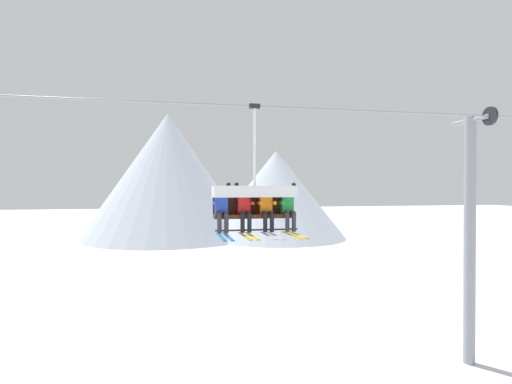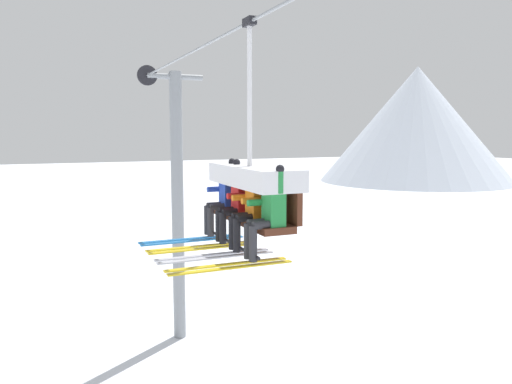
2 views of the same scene
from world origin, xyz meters
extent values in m
cone|color=silver|center=(-42.21, 39.95, 7.17)|extent=(23.63, 23.63, 14.34)
cylinder|color=gray|center=(-6.55, 0.00, 3.96)|extent=(0.36, 0.36, 7.92)
cylinder|color=gray|center=(-6.55, 0.00, 7.77)|extent=(0.16, 1.60, 0.16)
cylinder|color=black|center=(-6.55, -0.80, 7.77)|extent=(0.08, 0.56, 0.56)
cylinder|color=gray|center=(0.75, -0.80, 7.77)|extent=(16.59, 0.05, 0.05)
cube|color=#512819|center=(0.87, -0.80, 4.88)|extent=(2.14, 0.48, 0.10)
cube|color=#512819|center=(0.87, -0.52, 5.15)|extent=(2.14, 0.08, 0.45)
cube|color=silver|center=(0.87, -0.74, 5.53)|extent=(2.18, 0.68, 0.30)
cylinder|color=black|center=(0.87, -1.12, 4.55)|extent=(2.14, 0.04, 0.04)
cylinder|color=silver|center=(0.87, -0.80, 6.70)|extent=(0.07, 0.07, 2.04)
cube|color=black|center=(0.87, -0.80, 7.77)|extent=(0.28, 0.12, 0.12)
cube|color=#2847B7|center=(-0.02, -0.82, 5.19)|extent=(0.32, 0.22, 0.52)
sphere|color=#284C93|center=(-0.02, -0.82, 5.55)|extent=(0.22, 0.22, 0.22)
ellipsoid|color=black|center=(-0.02, -0.92, 5.55)|extent=(0.17, 0.04, 0.08)
cylinder|color=#2D2D33|center=(-0.10, -0.99, 4.97)|extent=(0.11, 0.34, 0.11)
cylinder|color=#2D2D33|center=(0.07, -0.99, 4.97)|extent=(0.11, 0.34, 0.11)
cylinder|color=#2D2D33|center=(-0.10, -1.16, 4.73)|extent=(0.11, 0.11, 0.48)
cylinder|color=#2D2D33|center=(0.07, -1.16, 4.73)|extent=(0.11, 0.11, 0.48)
cube|color=#1E6BB2|center=(-0.10, -1.46, 4.44)|extent=(0.09, 1.70, 0.02)
cube|color=#1E6BB2|center=(0.07, -1.46, 4.44)|extent=(0.09, 1.70, 0.02)
cylinder|color=#2847B7|center=(-0.20, -0.97, 5.23)|extent=(0.09, 0.30, 0.09)
cylinder|color=#2847B7|center=(0.17, -0.82, 5.54)|extent=(0.09, 0.09, 0.30)
sphere|color=black|center=(0.17, -0.82, 5.71)|extent=(0.11, 0.11, 0.11)
cube|color=red|center=(0.57, -0.82, 5.19)|extent=(0.32, 0.22, 0.52)
sphere|color=black|center=(0.57, -0.82, 5.55)|extent=(0.22, 0.22, 0.22)
ellipsoid|color=black|center=(0.57, -0.92, 5.55)|extent=(0.17, 0.04, 0.08)
cylinder|color=black|center=(0.48, -0.99, 4.97)|extent=(0.11, 0.34, 0.11)
cylinder|color=black|center=(0.66, -0.99, 4.97)|extent=(0.11, 0.34, 0.11)
cylinder|color=black|center=(0.48, -1.16, 4.73)|extent=(0.11, 0.11, 0.48)
cylinder|color=black|center=(0.66, -1.16, 4.73)|extent=(0.11, 0.11, 0.48)
cube|color=gold|center=(0.48, -1.46, 4.44)|extent=(0.09, 1.70, 0.02)
cube|color=gold|center=(0.66, -1.46, 4.44)|extent=(0.09, 1.70, 0.02)
cylinder|color=red|center=(0.39, -0.82, 5.54)|extent=(0.09, 0.09, 0.30)
sphere|color=black|center=(0.39, -0.82, 5.71)|extent=(0.11, 0.11, 0.11)
cylinder|color=red|center=(0.76, -0.97, 5.23)|extent=(0.09, 0.30, 0.09)
cube|color=orange|center=(1.16, -0.82, 5.19)|extent=(0.32, 0.22, 0.52)
sphere|color=#284C93|center=(1.16, -0.82, 5.55)|extent=(0.22, 0.22, 0.22)
ellipsoid|color=black|center=(1.16, -0.92, 5.55)|extent=(0.17, 0.04, 0.08)
cylinder|color=black|center=(1.07, -0.99, 4.97)|extent=(0.11, 0.34, 0.11)
cylinder|color=black|center=(1.25, -0.99, 4.97)|extent=(0.11, 0.34, 0.11)
cylinder|color=black|center=(1.07, -1.16, 4.73)|extent=(0.11, 0.11, 0.48)
cylinder|color=black|center=(1.25, -1.16, 4.73)|extent=(0.11, 0.11, 0.48)
cube|color=#B2B2BC|center=(1.07, -1.46, 4.44)|extent=(0.09, 1.70, 0.02)
cube|color=#B2B2BC|center=(1.25, -1.46, 4.44)|extent=(0.09, 1.70, 0.02)
cylinder|color=orange|center=(0.97, -0.97, 5.23)|extent=(0.09, 0.30, 0.09)
cylinder|color=orange|center=(1.35, -0.97, 5.23)|extent=(0.09, 0.30, 0.09)
cube|color=#23843D|center=(1.75, -0.82, 5.19)|extent=(0.32, 0.22, 0.52)
sphere|color=maroon|center=(1.75, -0.82, 5.55)|extent=(0.22, 0.22, 0.22)
ellipsoid|color=black|center=(1.75, -0.92, 5.55)|extent=(0.17, 0.04, 0.08)
cylinder|color=#2D2D33|center=(1.66, -0.99, 4.97)|extent=(0.11, 0.34, 0.11)
cylinder|color=#2D2D33|center=(1.83, -0.99, 4.97)|extent=(0.11, 0.34, 0.11)
cylinder|color=#2D2D33|center=(1.66, -1.16, 4.73)|extent=(0.11, 0.11, 0.48)
cylinder|color=#2D2D33|center=(1.83, -1.16, 4.73)|extent=(0.11, 0.11, 0.48)
cube|color=gold|center=(1.66, -1.46, 4.44)|extent=(0.09, 1.70, 0.02)
cube|color=gold|center=(1.83, -1.46, 4.44)|extent=(0.09, 1.70, 0.02)
cylinder|color=#23843D|center=(1.56, -0.97, 5.23)|extent=(0.09, 0.30, 0.09)
cylinder|color=#23843D|center=(1.93, -0.82, 5.54)|extent=(0.09, 0.09, 0.30)
sphere|color=black|center=(1.93, -0.82, 5.71)|extent=(0.11, 0.11, 0.11)
camera|label=1|loc=(-1.21, -11.08, 5.63)|focal=28.00mm
camera|label=2|loc=(7.73, -3.68, 6.18)|focal=35.00mm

